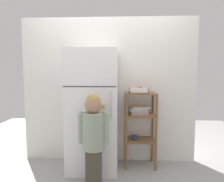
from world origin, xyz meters
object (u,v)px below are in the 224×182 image
child_standing (93,131)px  refrigerator (93,110)px  pantry_shelf_unit (140,119)px  fruit_bin (138,90)px

child_standing → refrigerator: bearing=98.6°
refrigerator → pantry_shelf_unit: 0.69m
child_standing → fruit_bin: 0.91m
pantry_shelf_unit → refrigerator: bearing=-169.8°
child_standing → pantry_shelf_unit: child_standing is taller
refrigerator → child_standing: (0.07, -0.45, -0.16)m
refrigerator → fruit_bin: bearing=10.1°
child_standing → pantry_shelf_unit: (0.59, 0.57, 0.01)m
pantry_shelf_unit → fruit_bin: bearing=-167.4°
refrigerator → pantry_shelf_unit: (0.66, 0.12, -0.15)m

